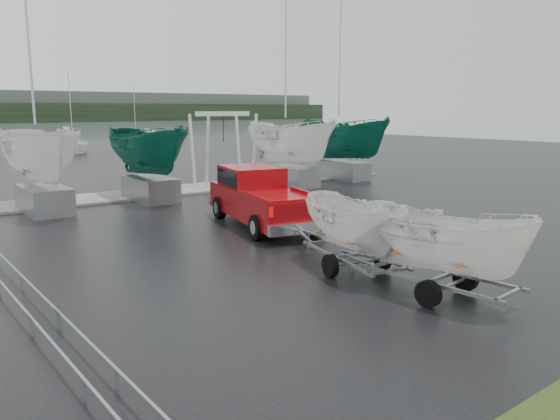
# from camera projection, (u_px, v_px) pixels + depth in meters

# --- Properties ---
(ground_plane) EXTENTS (120.00, 120.00, 0.00)m
(ground_plane) POSITION_uv_depth(u_px,v_px,m) (322.00, 243.00, 17.54)
(ground_plane) COLOR black
(ground_plane) RESTS_ON ground
(dock) EXTENTS (30.00, 3.00, 0.12)m
(dock) POSITION_uv_depth(u_px,v_px,m) (150.00, 193.00, 27.65)
(dock) COLOR gray
(dock) RESTS_ON ground
(pickup_truck) EXTENTS (3.55, 6.63, 2.10)m
(pickup_truck) POSITION_uv_depth(u_px,v_px,m) (259.00, 195.00, 20.32)
(pickup_truck) COLOR maroon
(pickup_truck) RESTS_ON ground
(trailer_hitched) EXTENTS (1.99, 3.78, 4.61)m
(trailer_hitched) POSITION_uv_depth(u_px,v_px,m) (355.00, 178.00, 14.07)
(trailer_hitched) COLOR gray
(trailer_hitched) RESTS_ON ground
(trailer_parked) EXTENTS (1.82, 3.69, 4.84)m
(trailer_parked) POSITION_uv_depth(u_px,v_px,m) (446.00, 184.00, 12.11)
(trailer_parked) COLOR gray
(trailer_parked) RESTS_ON ground
(boat_hoist) EXTENTS (3.30, 2.18, 4.12)m
(boat_hoist) POSITION_uv_depth(u_px,v_px,m) (224.00, 138.00, 29.82)
(boat_hoist) COLOR silver
(boat_hoist) RESTS_ON ground
(keelboat_0) EXTENTS (2.47, 3.20, 10.64)m
(keelboat_0) POSITION_uv_depth(u_px,v_px,m) (38.00, 117.00, 22.02)
(keelboat_0) COLOR gray
(keelboat_0) RESTS_ON ground
(keelboat_1) EXTENTS (2.40, 3.20, 7.48)m
(keelboat_1) POSITION_uv_depth(u_px,v_px,m) (147.00, 119.00, 25.08)
(keelboat_1) COLOR gray
(keelboat_1) RESTS_ON ground
(keelboat_2) EXTENTS (2.59, 3.20, 10.77)m
(keelboat_2) POSITION_uv_depth(u_px,v_px,m) (291.00, 111.00, 29.89)
(keelboat_2) COLOR gray
(keelboat_2) RESTS_ON ground
(keelboat_3) EXTENTS (2.64, 3.20, 10.81)m
(keelboat_3) POSITION_uv_depth(u_px,v_px,m) (345.00, 110.00, 32.73)
(keelboat_3) COLOR gray
(keelboat_3) RESTS_ON ground
(mast_rack_0) EXTENTS (0.56, 6.50, 0.06)m
(mast_rack_0) POSITION_uv_depth(u_px,v_px,m) (10.00, 278.00, 12.85)
(mast_rack_0) COLOR gray
(mast_rack_0) RESTS_ON ground
(mast_rack_1) EXTENTS (0.56, 6.50, 0.06)m
(mast_rack_1) POSITION_uv_depth(u_px,v_px,m) (100.00, 374.00, 8.18)
(mast_rack_1) COLOR gray
(mast_rack_1) RESTS_ON ground
(moored_boat_2) EXTENTS (2.45, 2.50, 10.96)m
(moored_boat_2) POSITION_uv_depth(u_px,v_px,m) (74.00, 153.00, 53.65)
(moored_boat_2) COLOR silver
(moored_boat_2) RESTS_ON ground
(moored_boat_3) EXTENTS (2.79, 2.74, 11.09)m
(moored_boat_3) POSITION_uv_depth(u_px,v_px,m) (136.00, 138.00, 79.59)
(moored_boat_3) COLOR silver
(moored_boat_3) RESTS_ON ground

